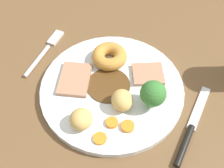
{
  "coord_description": "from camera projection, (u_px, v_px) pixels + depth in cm",
  "views": [
    {
      "loc": [
        17.44,
        -28.88,
        51.84
      ],
      "look_at": [
        0.77,
        1.1,
        6.0
      ],
      "focal_mm": 46.86,
      "sensor_mm": 36.0,
      "label": 1
    }
  ],
  "objects": [
    {
      "name": "broccoli_floret",
      "position": [
        153.0,
        94.0,
        0.53
      ],
      "size": [
        4.88,
        4.88,
        6.04
      ],
      "color": "#8CB766",
      "rests_on": "dinner_plate"
    },
    {
      "name": "yorkshire_pudding",
      "position": [
        109.0,
        56.0,
        0.61
      ],
      "size": [
        7.38,
        7.38,
        2.66
      ],
      "primitive_type": "torus",
      "color": "#C68938",
      "rests_on": "dinner_plate"
    },
    {
      "name": "meat_slice_under",
      "position": [
        75.0,
        79.0,
        0.59
      ],
      "size": [
        8.66,
        9.86,
        0.8
      ],
      "primitive_type": "cube",
      "rotation": [
        0.0,
        0.0,
        5.11
      ],
      "color": "tan",
      "rests_on": "dinner_plate"
    },
    {
      "name": "meat_slice_main",
      "position": [
        148.0,
        74.0,
        0.6
      ],
      "size": [
        8.2,
        7.97,
        0.8
      ],
      "primitive_type": "cube",
      "rotation": [
        0.0,
        0.0,
        3.7
      ],
      "color": "tan",
      "rests_on": "dinner_plate"
    },
    {
      "name": "carrot_coin_back",
      "position": [
        100.0,
        138.0,
        0.51
      ],
      "size": [
        2.45,
        2.45,
        0.45
      ],
      "primitive_type": "cylinder",
      "color": "orange",
      "rests_on": "dinner_plate"
    },
    {
      "name": "roast_potato_right",
      "position": [
        122.0,
        100.0,
        0.54
      ],
      "size": [
        5.94,
        5.98,
        3.7
      ],
      "primitive_type": "ellipsoid",
      "rotation": [
        0.0,
        0.0,
        3.86
      ],
      "color": "#D8B260",
      "rests_on": "dinner_plate"
    },
    {
      "name": "carrot_coin_front",
      "position": [
        128.0,
        126.0,
        0.52
      ],
      "size": [
        2.46,
        2.46,
        0.63
      ],
      "primitive_type": "cylinder",
      "color": "orange",
      "rests_on": "dinner_plate"
    },
    {
      "name": "dinner_plate",
      "position": [
        112.0,
        89.0,
        0.59
      ],
      "size": [
        28.63,
        28.63,
        1.4
      ],
      "primitive_type": "cylinder",
      "color": "white",
      "rests_on": "dining_table"
    },
    {
      "name": "fork",
      "position": [
        44.0,
        52.0,
        0.65
      ],
      "size": [
        2.88,
        15.32,
        0.9
      ],
      "rotation": [
        0.0,
        0.0,
        1.67
      ],
      "color": "silver",
      "rests_on": "dining_table"
    },
    {
      "name": "dining_table",
      "position": [
        106.0,
        98.0,
        0.6
      ],
      "size": [
        120.0,
        84.0,
        3.6
      ],
      "primitive_type": "cube",
      "color": "brown",
      "rests_on": "ground"
    },
    {
      "name": "gravy_pool",
      "position": [
        109.0,
        85.0,
        0.58
      ],
      "size": [
        8.66,
        8.66,
        0.3
      ],
      "primitive_type": "cylinder",
      "color": "#563819",
      "rests_on": "dinner_plate"
    },
    {
      "name": "knife",
      "position": [
        190.0,
        131.0,
        0.53
      ],
      "size": [
        2.2,
        18.54,
        1.2
      ],
      "rotation": [
        0.0,
        0.0,
        1.61
      ],
      "color": "black",
      "rests_on": "dining_table"
    },
    {
      "name": "roast_potato_left",
      "position": [
        81.0,
        119.0,
        0.52
      ],
      "size": [
        5.29,
        5.37,
        3.37
      ],
      "primitive_type": "ellipsoid",
      "rotation": [
        0.0,
        0.0,
        1.9
      ],
      "color": "#D8B260",
      "rests_on": "dinner_plate"
    },
    {
      "name": "carrot_coin_side",
      "position": [
        112.0,
        123.0,
        0.53
      ],
      "size": [
        2.29,
        2.29,
        0.64
      ],
      "primitive_type": "cylinder",
      "color": "orange",
      "rests_on": "dinner_plate"
    }
  ]
}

